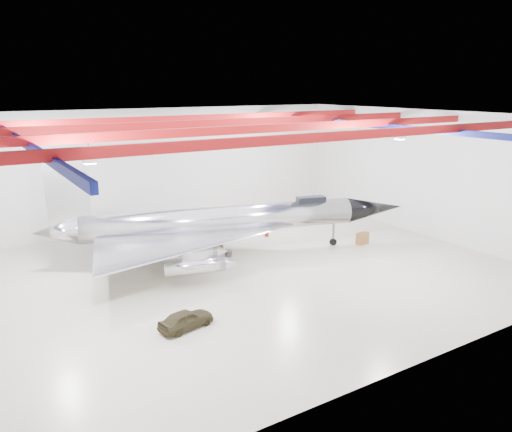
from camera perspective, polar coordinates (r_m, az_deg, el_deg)
floor at (r=35.36m, az=-3.60°, el=-6.85°), size 40.00×40.00×0.00m
wall_back at (r=47.28m, az=-12.41°, el=5.25°), size 40.00×0.00×40.00m
wall_right at (r=46.43m, az=18.63°, el=4.65°), size 0.00×30.00×30.00m
ceiling at (r=32.97m, az=-3.91°, el=11.23°), size 40.00×40.00×0.00m
ceiling_structure at (r=33.01m, az=-3.89°, el=10.06°), size 39.50×29.50×1.08m
jet_aircraft at (r=38.65m, az=-3.95°, el=-0.86°), size 28.88×20.68×8.03m
jeep at (r=28.20m, az=-8.01°, el=-11.60°), size 3.36×1.87×1.08m
desk at (r=43.04m, az=12.07°, el=-2.50°), size 1.12×0.62×0.99m
crate_ply at (r=39.10m, az=-12.56°, el=-4.76°), size 0.68×0.62×0.39m
toolbox_red at (r=43.30m, az=-10.52°, el=-2.80°), size 0.51×0.46×0.29m
engine_drum at (r=39.22m, az=-3.17°, el=-4.27°), size 0.61×0.61×0.50m
parts_bin at (r=40.75m, az=-4.23°, el=-3.61°), size 0.69×0.61×0.41m
crate_small at (r=37.67m, az=-17.38°, el=-5.93°), size 0.39×0.32×0.27m
tool_chest at (r=44.27m, az=1.25°, el=-2.13°), size 0.44×0.44×0.34m
oil_barrel at (r=40.72m, az=-6.28°, el=-3.70°), size 0.59×0.50×0.38m
spares_box at (r=42.89m, az=-8.30°, el=-2.80°), size 0.52×0.52×0.39m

